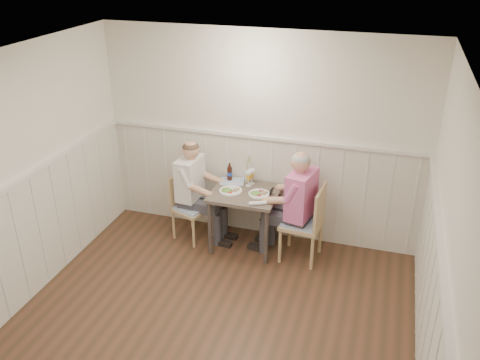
{
  "coord_description": "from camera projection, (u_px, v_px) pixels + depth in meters",
  "views": [
    {
      "loc": [
        1.45,
        -3.34,
        3.51
      ],
      "look_at": [
        -0.08,
        1.64,
        1.0
      ],
      "focal_mm": 38.0,
      "sensor_mm": 36.0,
      "label": 1
    }
  ],
  "objects": [
    {
      "name": "wainscot",
      "position": [
        220.0,
        248.0,
        5.08
      ],
      "size": [
        4.0,
        4.49,
        1.34
      ],
      "color": "beige",
      "rests_on": "ground"
    },
    {
      "name": "chair_left",
      "position": [
        189.0,
        204.0,
        6.39
      ],
      "size": [
        0.52,
        0.52,
        0.85
      ],
      "color": "tan",
      "rests_on": "ground"
    },
    {
      "name": "beer_glass_a",
      "position": [
        252.0,
        174.0,
        6.2
      ],
      "size": [
        0.08,
        0.08,
        0.19
      ],
      "color": "silver",
      "rests_on": "dining_table"
    },
    {
      "name": "rolled_napkin",
      "position": [
        258.0,
        203.0,
        5.76
      ],
      "size": [
        0.2,
        0.13,
        0.04
      ],
      "color": "white",
      "rests_on": "dining_table"
    },
    {
      "name": "ground_plane",
      "position": [
        197.0,
        348.0,
        4.78
      ],
      "size": [
        4.5,
        4.5,
        0.0
      ],
      "primitive_type": "plane",
      "color": "#432F1D"
    },
    {
      "name": "diner_cream",
      "position": [
        194.0,
        197.0,
        6.37
      ],
      "size": [
        0.63,
        0.44,
        1.32
      ],
      "color": "#3F3F47",
      "rests_on": "ground"
    },
    {
      "name": "grass_vase",
      "position": [
        247.0,
        169.0,
        6.25
      ],
      "size": [
        0.04,
        0.04,
        0.37
      ],
      "color": "silver",
      "rests_on": "dining_table"
    },
    {
      "name": "beer_bottle",
      "position": [
        230.0,
        173.0,
        6.31
      ],
      "size": [
        0.06,
        0.06,
        0.23
      ],
      "color": "black",
      "rests_on": "dining_table"
    },
    {
      "name": "plate_diner",
      "position": [
        229.0,
        190.0,
        6.06
      ],
      "size": [
        0.27,
        0.27,
        0.07
      ],
      "color": "white",
      "rests_on": "dining_table"
    },
    {
      "name": "man_in_pink",
      "position": [
        297.0,
        214.0,
        5.92
      ],
      "size": [
        0.7,
        0.5,
        1.39
      ],
      "color": "#3F3F47",
      "rests_on": "ground"
    },
    {
      "name": "room_shell",
      "position": [
        190.0,
        207.0,
        4.13
      ],
      "size": [
        4.04,
        4.54,
        2.6
      ],
      "color": "white",
      "rests_on": "ground"
    },
    {
      "name": "plate_man",
      "position": [
        258.0,
        193.0,
        5.99
      ],
      "size": [
        0.26,
        0.26,
        0.06
      ],
      "color": "white",
      "rests_on": "dining_table"
    },
    {
      "name": "dining_table",
      "position": [
        245.0,
        200.0,
        6.11
      ],
      "size": [
        0.79,
        0.7,
        0.75
      ],
      "color": "#494237",
      "rests_on": "ground"
    },
    {
      "name": "chair_right",
      "position": [
        307.0,
        221.0,
        5.91
      ],
      "size": [
        0.49,
        0.49,
        0.96
      ],
      "color": "tan",
      "rests_on": "ground"
    },
    {
      "name": "gingham_mat",
      "position": [
        232.0,
        181.0,
        6.32
      ],
      "size": [
        0.34,
        0.29,
        0.01
      ],
      "color": "#5E82C4",
      "rests_on": "dining_table"
    },
    {
      "name": "beer_glass_b",
      "position": [
        249.0,
        176.0,
        6.15
      ],
      "size": [
        0.08,
        0.08,
        0.2
      ],
      "color": "silver",
      "rests_on": "dining_table"
    }
  ]
}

